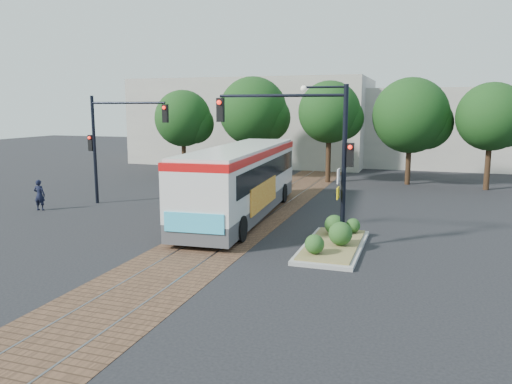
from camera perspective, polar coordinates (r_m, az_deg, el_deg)
ground at (r=21.74m, az=-3.36°, el=-4.66°), size 120.00×120.00×0.00m
trackbed at (r=25.40m, az=-0.02°, el=-2.53°), size 3.60×40.00×0.02m
tree_row at (r=36.58m, az=8.04°, el=8.76°), size 26.40×5.60×7.67m
warehouses at (r=49.05m, az=8.64°, el=7.75°), size 40.00×13.00×8.00m
city_bus at (r=24.64m, az=-1.61°, el=1.64°), size 3.66×13.13×3.47m
traffic_island at (r=19.56m, az=8.92°, el=-5.40°), size 2.20×5.20×1.13m
signal_pole_main at (r=19.20m, az=6.44°, el=5.97°), size 5.49×0.46×6.00m
signal_pole_left at (r=28.63m, az=-16.22°, el=6.27°), size 4.99×0.34×6.00m
officer at (r=28.59m, az=-23.51°, el=-0.31°), size 0.65×0.49×1.63m
parked_car at (r=34.30m, az=-0.41°, el=1.74°), size 4.63×2.42×1.28m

